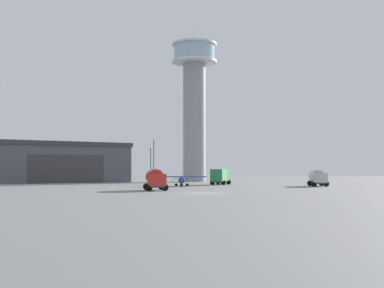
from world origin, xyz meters
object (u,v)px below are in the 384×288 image
airplane_blue (182,179)px  truck_box_green (220,176)px  control_tower (194,97)px  light_post_centre (154,157)px  truck_fuel_tanker_red (155,179)px  truck_fuel_tanker_silver (317,177)px  light_post_east (151,161)px

airplane_blue → truck_box_green: 12.70m
control_tower → light_post_centre: 27.36m
truck_fuel_tanker_red → truck_fuel_tanker_silver: bearing=114.4°
light_post_east → light_post_centre: bearing=91.2°
control_tower → airplane_blue: 45.49m
light_post_east → truck_fuel_tanker_silver: bearing=-20.6°
light_post_east → truck_fuel_tanker_red: bearing=-81.9°
truck_fuel_tanker_red → airplane_blue: bearing=159.6°
truck_fuel_tanker_silver → light_post_east: size_ratio=0.83×
truck_box_green → truck_fuel_tanker_silver: truck_box_green is taller
airplane_blue → light_post_centre: size_ratio=0.91×
truck_box_green → light_post_east: light_post_east is taller
truck_fuel_tanker_silver → light_post_centre: light_post_centre is taller
control_tower → airplane_blue: bearing=-91.2°
truck_box_green → light_post_centre: 17.84m
truck_box_green → truck_fuel_tanker_silver: size_ratio=1.08×
light_post_east → light_post_centre: size_ratio=0.80×
airplane_blue → light_post_centre: 21.84m
truck_fuel_tanker_silver → truck_fuel_tanker_red: bearing=-52.0°
control_tower → light_post_east: (-8.11, -27.06, -17.38)m
control_tower → truck_box_green: (6.27, -29.88, -20.42)m
airplane_blue → truck_fuel_tanker_red: bearing=-10.6°
truck_box_green → light_post_east: size_ratio=0.90×
light_post_east → airplane_blue: bearing=-61.4°
truck_fuel_tanker_red → truck_box_green: (9.78, 29.61, 0.09)m
control_tower → truck_fuel_tanker_silver: bearing=-58.7°
control_tower → truck_fuel_tanker_red: (-3.51, -59.48, -20.50)m
control_tower → light_post_centre: (-8.25, -20.36, -16.31)m
truck_fuel_tanker_red → truck_fuel_tanker_silver: (27.22, 20.44, -0.01)m
truck_fuel_tanker_red → light_post_centre: size_ratio=0.63×
control_tower → light_post_east: bearing=-106.7°
airplane_blue → truck_fuel_tanker_red: truck_fuel_tanker_red is taller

